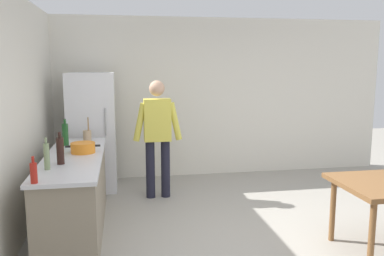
# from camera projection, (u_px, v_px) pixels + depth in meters

# --- Properties ---
(ground_plane) EXTENTS (14.00, 14.00, 0.00)m
(ground_plane) POSITION_uv_depth(u_px,v_px,m) (264.00, 248.00, 4.27)
(ground_plane) COLOR #9E998E
(wall_back) EXTENTS (6.40, 0.12, 2.70)m
(wall_back) POSITION_uv_depth(u_px,v_px,m) (206.00, 98.00, 6.97)
(wall_back) COLOR silver
(wall_back) RESTS_ON ground_plane
(kitchen_counter) EXTENTS (0.64, 2.20, 0.90)m
(kitchen_counter) POSITION_uv_depth(u_px,v_px,m) (75.00, 194.00, 4.63)
(kitchen_counter) COLOR gray
(kitchen_counter) RESTS_ON ground_plane
(refrigerator) EXTENTS (0.70, 0.67, 1.80)m
(refrigerator) POSITION_uv_depth(u_px,v_px,m) (92.00, 132.00, 6.13)
(refrigerator) COLOR white
(refrigerator) RESTS_ON ground_plane
(person) EXTENTS (0.70, 0.22, 1.70)m
(person) POSITION_uv_depth(u_px,v_px,m) (157.00, 131.00, 5.75)
(person) COLOR #1E1E2D
(person) RESTS_ON ground_plane
(cooking_pot) EXTENTS (0.40, 0.28, 0.12)m
(cooking_pot) POSITION_uv_depth(u_px,v_px,m) (83.00, 148.00, 4.70)
(cooking_pot) COLOR orange
(cooking_pot) RESTS_ON kitchen_counter
(utensil_jar) EXTENTS (0.11, 0.11, 0.32)m
(utensil_jar) POSITION_uv_depth(u_px,v_px,m) (87.00, 135.00, 5.43)
(utensil_jar) COLOR tan
(utensil_jar) RESTS_ON kitchen_counter
(bottle_wine_green) EXTENTS (0.08, 0.08, 0.34)m
(bottle_wine_green) POSITION_uv_depth(u_px,v_px,m) (65.00, 134.00, 5.10)
(bottle_wine_green) COLOR #1E5123
(bottle_wine_green) RESTS_ON kitchen_counter
(bottle_vinegar_tall) EXTENTS (0.06, 0.06, 0.32)m
(bottle_vinegar_tall) POSITION_uv_depth(u_px,v_px,m) (47.00, 156.00, 3.94)
(bottle_vinegar_tall) COLOR gray
(bottle_vinegar_tall) RESTS_ON kitchen_counter
(bottle_wine_dark) EXTENTS (0.08, 0.08, 0.34)m
(bottle_wine_dark) POSITION_uv_depth(u_px,v_px,m) (60.00, 150.00, 4.16)
(bottle_wine_dark) COLOR black
(bottle_wine_dark) RESTS_ON kitchen_counter
(bottle_sauce_red) EXTENTS (0.06, 0.06, 0.24)m
(bottle_sauce_red) POSITION_uv_depth(u_px,v_px,m) (34.00, 173.00, 3.50)
(bottle_sauce_red) COLOR #B22319
(bottle_sauce_red) RESTS_ON kitchen_counter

